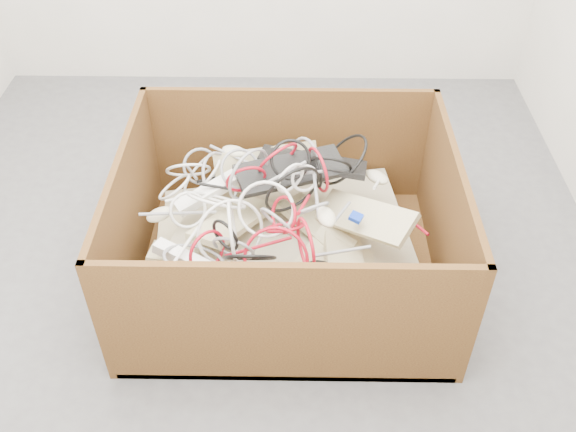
{
  "coord_description": "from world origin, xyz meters",
  "views": [
    {
      "loc": [
        0.2,
        -1.93,
        1.92
      ],
      "look_at": [
        0.17,
        -0.1,
        0.3
      ],
      "focal_mm": 39.92,
      "sensor_mm": 36.0,
      "label": 1
    }
  ],
  "objects_px": {
    "power_strip_right": "(188,260)",
    "vga_plug": "(356,217)",
    "power_strip_left": "(213,190)",
    "cardboard_box": "(284,249)"
  },
  "relations": [
    {
      "from": "power_strip_left",
      "to": "vga_plug",
      "type": "relative_size",
      "value": 6.84
    },
    {
      "from": "cardboard_box",
      "to": "power_strip_right",
      "type": "bearing_deg",
      "value": -143.17
    },
    {
      "from": "power_strip_right",
      "to": "vga_plug",
      "type": "distance_m",
      "value": 0.63
    },
    {
      "from": "power_strip_left",
      "to": "vga_plug",
      "type": "height_order",
      "value": "power_strip_left"
    },
    {
      "from": "cardboard_box",
      "to": "vga_plug",
      "type": "bearing_deg",
      "value": -9.77
    },
    {
      "from": "power_strip_left",
      "to": "power_strip_right",
      "type": "xyz_separation_m",
      "value": [
        -0.05,
        -0.34,
        -0.04
      ]
    },
    {
      "from": "power_strip_left",
      "to": "cardboard_box",
      "type": "bearing_deg",
      "value": -48.52
    },
    {
      "from": "power_strip_right",
      "to": "cardboard_box",
      "type": "bearing_deg",
      "value": 60.68
    },
    {
      "from": "power_strip_right",
      "to": "vga_plug",
      "type": "relative_size",
      "value": 5.81
    },
    {
      "from": "power_strip_left",
      "to": "power_strip_right",
      "type": "distance_m",
      "value": 0.34
    }
  ]
}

